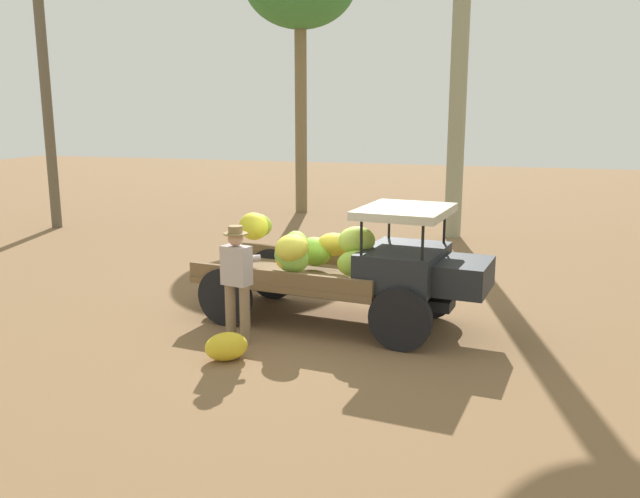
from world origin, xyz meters
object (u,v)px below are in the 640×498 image
object	(u,v)px
farmer	(237,277)
wooden_crate	(232,282)
loose_banana_bunch	(226,346)
truck	(351,265)

from	to	relation	value
farmer	wooden_crate	xyz separation A→B (m)	(-1.18, 2.38, -0.77)
wooden_crate	farmer	bearing A→B (deg)	-63.61
farmer	wooden_crate	size ratio (longest dim) A/B	3.52
farmer	loose_banana_bunch	xyz separation A→B (m)	(0.13, -0.69, -0.78)
farmer	wooden_crate	distance (m)	2.77
wooden_crate	loose_banana_bunch	bearing A→B (deg)	-66.89
farmer	truck	bearing A→B (deg)	-33.46
truck	wooden_crate	bearing A→B (deg)	161.76
farmer	loose_banana_bunch	bearing A→B (deg)	-154.77
farmer	loose_banana_bunch	size ratio (longest dim) A/B	2.95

